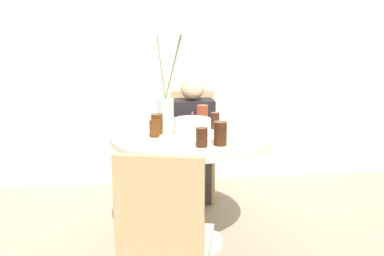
{
  "coord_description": "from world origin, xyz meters",
  "views": [
    {
      "loc": [
        -0.36,
        -2.64,
        1.39
      ],
      "look_at": [
        0.0,
        0.0,
        0.8
      ],
      "focal_mm": 40.0,
      "sensor_mm": 36.0,
      "label": 1
    }
  ],
  "objects": [
    {
      "name": "chair_far_back",
      "position": [
        -0.24,
        -0.88,
        0.51
      ],
      "size": [
        0.49,
        0.49,
        0.91
      ],
      "rotation": [
        0.0,
        0.0,
        2.87
      ],
      "color": "beige",
      "rests_on": "ground_plane"
    },
    {
      "name": "flower_vase",
      "position": [
        -0.14,
        0.23,
        0.93
      ],
      "size": [
        0.21,
        0.17,
        0.71
      ],
      "color": "#9EB2AD",
      "rests_on": "dining_table"
    },
    {
      "name": "ground_plane",
      "position": [
        0.0,
        0.0,
        0.0
      ],
      "size": [
        16.0,
        16.0,
        0.0
      ],
      "primitive_type": "plane",
      "color": "gray"
    },
    {
      "name": "drink_glass_5",
      "position": [
        0.18,
        0.14,
        0.82
      ],
      "size": [
        0.06,
        0.06,
        0.11
      ],
      "color": "#33190C",
      "rests_on": "dining_table"
    },
    {
      "name": "dining_table",
      "position": [
        0.0,
        0.0,
        0.63
      ],
      "size": [
        1.04,
        1.04,
        0.76
      ],
      "color": "beige",
      "rests_on": "ground_plane"
    },
    {
      "name": "drink_glass_3",
      "position": [
        0.01,
        -0.32,
        0.82
      ],
      "size": [
        0.07,
        0.07,
        0.11
      ],
      "color": "#33190C",
      "rests_on": "dining_table"
    },
    {
      "name": "drink_glass_0",
      "position": [
        -0.22,
        0.04,
        0.83
      ],
      "size": [
        0.08,
        0.08,
        0.13
      ],
      "color": "#51280F",
      "rests_on": "dining_table"
    },
    {
      "name": "drink_glass_1",
      "position": [
        0.12,
        -0.3,
        0.83
      ],
      "size": [
        0.08,
        0.08,
        0.14
      ],
      "color": "#33190C",
      "rests_on": "dining_table"
    },
    {
      "name": "chair_left_flank",
      "position": [
        0.13,
        0.91,
        0.51
      ],
      "size": [
        0.45,
        0.45,
        0.91
      ],
      "rotation": [
        0.0,
        0.0,
        -0.14
      ],
      "color": "beige",
      "rests_on": "ground_plane"
    },
    {
      "name": "drink_glass_4",
      "position": [
        -0.24,
        -0.04,
        0.81
      ],
      "size": [
        0.06,
        0.06,
        0.11
      ],
      "color": "#51280F",
      "rests_on": "dining_table"
    },
    {
      "name": "side_plate",
      "position": [
        0.23,
        -0.12,
        0.77
      ],
      "size": [
        0.19,
        0.19,
        0.01
      ],
      "color": "white",
      "rests_on": "dining_table"
    },
    {
      "name": "wall_back",
      "position": [
        0.0,
        1.3,
        1.3
      ],
      "size": [
        8.0,
        0.05,
        2.6
      ],
      "color": "beige",
      "rests_on": "ground_plane"
    },
    {
      "name": "person_boy",
      "position": [
        0.1,
        0.75,
        0.5
      ],
      "size": [
        0.34,
        0.24,
        1.07
      ],
      "color": "#383333",
      "rests_on": "ground_plane"
    },
    {
      "name": "drink_glass_2",
      "position": [
        0.11,
        0.28,
        0.83
      ],
      "size": [
        0.07,
        0.07,
        0.14
      ],
      "color": "maroon",
      "rests_on": "dining_table"
    },
    {
      "name": "birthday_cake",
      "position": [
        0.0,
        -0.01,
        0.81
      ],
      "size": [
        0.24,
        0.24,
        0.15
      ],
      "color": "white",
      "rests_on": "dining_table"
    }
  ]
}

